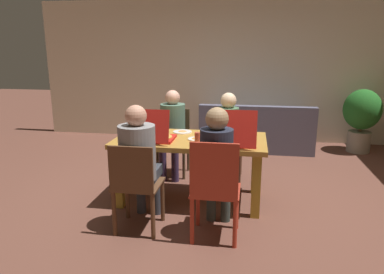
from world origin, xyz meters
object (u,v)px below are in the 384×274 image
at_px(drinking_glass_3, 239,130).
at_px(drinking_glass_2, 197,138).
at_px(plate_1, 182,132).
at_px(drinking_glass_0, 163,126).
at_px(chair_0, 136,184).
at_px(person_0, 139,156).
at_px(pizza_box_0, 238,140).
at_px(couch, 256,133).
at_px(chair_2, 174,138).
at_px(pizza_box_1, 157,136).
at_px(chair_1, 228,143).
at_px(plate_2, 197,139).
at_px(potted_plant, 362,115).
at_px(dining_table, 191,148).
at_px(drinking_glass_1, 149,127).
at_px(person_1, 227,130).
at_px(person_2, 172,126).
at_px(plate_0, 213,134).
at_px(person_3, 217,162).
at_px(chair_3, 215,187).

bearing_deg(drinking_glass_3, drinking_glass_2, -130.16).
xyz_separation_m(plate_1, drinking_glass_0, (-0.25, 0.04, 0.06)).
distance_m(chair_0, person_0, 0.28).
height_order(pizza_box_0, couch, pizza_box_0).
relative_size(chair_2, pizza_box_1, 2.09).
height_order(chair_1, couch, chair_1).
bearing_deg(plate_2, drinking_glass_3, 32.97).
height_order(chair_2, potted_plant, potted_plant).
bearing_deg(dining_table, drinking_glass_3, 24.67).
xyz_separation_m(person_0, chair_2, (0.00, 1.63, -0.22)).
bearing_deg(drinking_glass_1, dining_table, -26.77).
bearing_deg(pizza_box_0, chair_1, 99.40).
height_order(chair_0, pizza_box_1, pizza_box_1).
distance_m(chair_0, chair_2, 1.78).
distance_m(person_1, drinking_glass_0, 0.88).
bearing_deg(chair_1, potted_plant, 36.50).
bearing_deg(drinking_glass_3, chair_1, 105.33).
distance_m(person_0, drinking_glass_3, 1.35).
distance_m(person_0, pizza_box_0, 1.08).
xyz_separation_m(person_2, plate_0, (0.62, -0.56, 0.05)).
distance_m(pizza_box_0, potted_plant, 3.33).
xyz_separation_m(person_0, pizza_box_1, (0.04, 0.54, 0.07)).
distance_m(chair_1, person_3, 1.63).
xyz_separation_m(chair_0, couch, (1.17, 3.21, -0.21)).
xyz_separation_m(chair_3, drinking_glass_1, (-0.95, 1.19, 0.27)).
xyz_separation_m(drinking_glass_3, potted_plant, (2.01, 2.22, -0.16)).
relative_size(dining_table, person_3, 1.36).
height_order(drinking_glass_0, drinking_glass_1, drinking_glass_0).
distance_m(dining_table, person_0, 0.82).
xyz_separation_m(dining_table, pizza_box_1, (-0.35, -0.17, 0.17)).
height_order(dining_table, person_1, person_1).
height_order(person_2, plate_1, person_2).
xyz_separation_m(chair_1, pizza_box_1, (-0.73, -1.03, 0.32)).
height_order(pizza_box_1, potted_plant, pizza_box_1).
xyz_separation_m(chair_3, person_3, (0.00, 0.16, 0.20)).
distance_m(chair_0, pizza_box_1, 0.75).
bearing_deg(chair_0, person_0, 90.00).
bearing_deg(drinking_glass_2, plate_0, 76.46).
distance_m(plate_0, drinking_glass_1, 0.81).
distance_m(person_2, drinking_glass_0, 0.48).
xyz_separation_m(plate_1, plate_2, (0.23, -0.32, 0.00)).
bearing_deg(chair_2, drinking_glass_0, -90.76).
height_order(person_0, drinking_glass_2, person_0).
xyz_separation_m(chair_1, plate_1, (-0.53, -0.59, 0.28)).
bearing_deg(person_1, drinking_glass_2, -105.00).
xyz_separation_m(chair_1, person_1, (0.00, -0.15, 0.21)).
distance_m(plate_1, drinking_glass_0, 0.26).
relative_size(chair_1, person_3, 0.72).
distance_m(plate_2, drinking_glass_1, 0.74).
distance_m(person_3, couch, 3.16).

